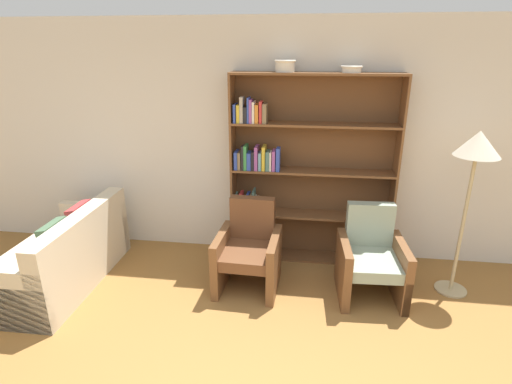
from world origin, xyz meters
TOP-DOWN VIEW (x-y plane):
  - wall_back at (0.00, 2.85)m, footprint 12.00×0.06m
  - bookshelf at (0.05, 2.68)m, footprint 1.85×0.30m
  - bowl_copper at (-0.12, 2.66)m, footprint 0.22×0.22m
  - bowl_slate at (0.56, 2.66)m, footprint 0.22×0.22m
  - couch at (-2.40, 1.75)m, footprint 0.83×1.68m
  - armchair_leather at (-0.42, 1.99)m, footprint 0.67×0.70m
  - armchair_cushioned at (0.84, 1.99)m, footprint 0.67×0.71m
  - floor_lamp at (1.72, 2.14)m, footprint 0.41×0.41m

SIDE VIEW (x-z plane):
  - couch at x=-2.40m, z-range -0.11..0.72m
  - armchair_leather at x=-0.42m, z-range -0.06..0.85m
  - armchair_cushioned at x=0.84m, z-range -0.06..0.85m
  - bookshelf at x=0.05m, z-range -0.02..2.15m
  - wall_back at x=0.00m, z-range 0.00..2.75m
  - floor_lamp at x=1.72m, z-range 0.63..2.33m
  - bowl_slate at x=0.56m, z-range 2.18..2.25m
  - bowl_copper at x=-0.12m, z-range 2.18..2.31m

